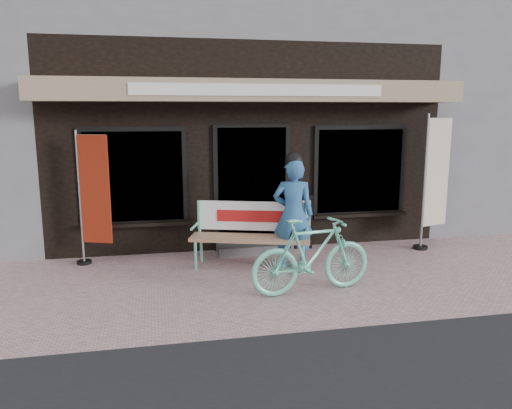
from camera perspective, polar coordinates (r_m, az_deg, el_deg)
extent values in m
plane|color=#C4969B|center=(7.14, 2.62, -9.30)|extent=(70.00, 70.00, 0.00)
cube|color=black|center=(11.63, -3.34, 7.57)|extent=(7.00, 6.00, 3.60)
cube|color=slate|center=(11.85, -3.51, 22.21)|extent=(7.00, 6.00, 2.40)
cube|color=tan|center=(8.32, -0.04, 12.86)|extent=(7.00, 0.80, 0.35)
cube|color=white|center=(7.92, 0.56, 12.96)|extent=(4.00, 0.02, 0.18)
cube|color=black|center=(8.74, -0.47, 1.91)|extent=(1.20, 0.06, 2.10)
cube|color=black|center=(8.73, -0.46, 1.90)|extent=(1.35, 0.04, 2.20)
cube|color=black|center=(8.56, -13.76, 3.10)|extent=(1.60, 0.06, 1.50)
cube|color=black|center=(9.29, 11.75, 3.77)|extent=(1.60, 0.06, 1.50)
cube|color=black|center=(8.55, -13.76, 3.09)|extent=(1.75, 0.04, 1.65)
cube|color=black|center=(9.28, 11.77, 3.76)|extent=(1.75, 0.04, 1.65)
cube|color=black|center=(8.64, -13.54, -2.22)|extent=(1.80, 0.18, 0.06)
cube|color=black|center=(9.37, 11.71, -1.14)|extent=(1.80, 0.18, 0.06)
cube|color=#59595B|center=(8.74, -0.17, -4.98)|extent=(1.30, 0.45, 0.15)
cylinder|color=#65C5A8|center=(7.83, -6.93, -5.84)|extent=(0.06, 0.06, 0.44)
cylinder|color=#65C5A8|center=(8.22, -6.27, -5.02)|extent=(0.06, 0.06, 0.44)
cylinder|color=#65C5A8|center=(7.64, 5.39, -6.24)|extent=(0.06, 0.06, 0.44)
cylinder|color=#65C5A8|center=(8.04, 5.43, -5.38)|extent=(0.06, 0.06, 0.44)
cube|color=tan|center=(7.82, -0.67, -3.89)|extent=(1.92, 1.01, 0.05)
cylinder|color=#65C5A8|center=(8.10, -6.49, -1.55)|extent=(0.06, 0.06, 0.57)
cylinder|color=#65C5A8|center=(7.91, 5.65, -1.84)|extent=(0.06, 0.06, 0.57)
cube|color=white|center=(7.97, -0.48, -1.31)|extent=(1.70, 0.58, 0.47)
cube|color=#B21414|center=(7.95, -0.50, -1.35)|extent=(1.07, 0.35, 0.19)
cylinder|color=#65C5A8|center=(7.93, -7.02, -2.45)|extent=(0.18, 0.45, 0.04)
cylinder|color=#65C5A8|center=(7.73, 5.85, -2.78)|extent=(0.18, 0.45, 0.04)
imported|color=#2B5E95|center=(7.74, 4.27, -1.11)|extent=(0.72, 0.57, 1.72)
sphere|color=black|center=(7.61, 4.36, 5.00)|extent=(0.34, 0.34, 0.28)
imported|color=#65C5A8|center=(6.78, 6.40, -5.80)|extent=(1.78, 0.72, 1.04)
cylinder|color=gray|center=(8.34, -19.47, 0.66)|extent=(0.05, 0.05, 2.14)
cylinder|color=gray|center=(8.12, -18.40, 7.54)|extent=(0.46, 0.20, 0.02)
cube|color=maroon|center=(8.19, -17.93, 1.62)|extent=(0.47, 0.20, 1.71)
cylinder|color=black|center=(8.57, -19.03, -6.25)|extent=(0.30, 0.30, 0.05)
cylinder|color=gray|center=(9.19, 18.69, 2.37)|extent=(0.05, 0.05, 2.39)
cylinder|color=gray|center=(9.30, 20.28, 9.22)|extent=(0.53, 0.18, 0.03)
cube|color=beige|center=(9.38, 19.99, 3.45)|extent=(0.53, 0.18, 1.90)
cylinder|color=black|center=(9.42, 18.26, -4.67)|extent=(0.32, 0.32, 0.05)
cube|color=black|center=(8.91, 4.90, -2.01)|extent=(0.49, 0.17, 0.96)
cube|color=beige|center=(8.84, 4.94, -1.41)|extent=(0.40, 0.09, 0.59)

